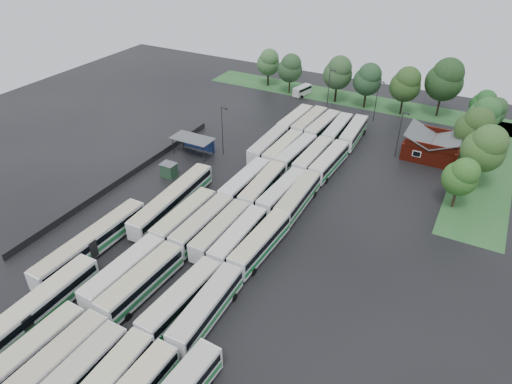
% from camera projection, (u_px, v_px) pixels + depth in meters
% --- Properties ---
extents(ground, '(160.00, 160.00, 0.00)m').
position_uv_depth(ground, '(205.00, 242.00, 67.09)').
color(ground, black).
rests_on(ground, ground).
extents(brick_building, '(10.07, 8.60, 5.39)m').
position_uv_depth(brick_building, '(431.00, 148.00, 88.12)').
color(brick_building, '#611408').
rests_on(brick_building, ground).
extents(wash_shed, '(8.20, 4.20, 3.58)m').
position_uv_depth(wash_shed, '(194.00, 140.00, 88.61)').
color(wash_shed, '#2D2D30').
rests_on(wash_shed, ground).
extents(utility_hut, '(2.70, 2.20, 2.62)m').
position_uv_depth(utility_hut, '(169.00, 170.00, 82.15)').
color(utility_hut, '#203F27').
rests_on(utility_hut, ground).
extents(grass_strip_north, '(80.00, 10.00, 0.01)m').
position_uv_depth(grass_strip_north, '(356.00, 100.00, 114.20)').
color(grass_strip_north, '#275A27').
rests_on(grass_strip_north, ground).
extents(grass_strip_east, '(10.00, 50.00, 0.01)m').
position_uv_depth(grass_strip_east, '(485.00, 169.00, 85.16)').
color(grass_strip_east, '#275A27').
rests_on(grass_strip_east, ground).
extents(west_fence, '(0.10, 50.00, 1.20)m').
position_uv_depth(west_fence, '(127.00, 177.00, 81.54)').
color(west_fence, '#2D2D30').
rests_on(west_fence, ground).
extents(bus_r0c0, '(3.07, 12.68, 3.51)m').
position_uv_depth(bus_r0c0, '(32.00, 353.00, 48.39)').
color(bus_r0c0, silver).
rests_on(bus_r0c0, ground).
extents(bus_r0c1, '(3.12, 13.24, 3.67)m').
position_uv_depth(bus_r0c1, '(53.00, 365.00, 46.97)').
color(bus_r0c1, silver).
rests_on(bus_r0c1, ground).
extents(bus_r0c2, '(2.86, 12.83, 3.56)m').
position_uv_depth(bus_r0c2, '(75.00, 378.00, 45.82)').
color(bus_r0c2, silver).
rests_on(bus_r0c2, ground).
extents(bus_r1c0, '(3.14, 13.12, 3.63)m').
position_uv_depth(bus_r1c0, '(124.00, 272.00, 58.67)').
color(bus_r1c0, silver).
rests_on(bus_r1c0, ground).
extents(bus_r1c1, '(3.29, 13.28, 3.67)m').
position_uv_depth(bus_r1c1, '(142.00, 282.00, 57.20)').
color(bus_r1c1, silver).
rests_on(bus_r1c1, ground).
extents(bus_r1c3, '(3.42, 13.10, 3.61)m').
position_uv_depth(bus_r1c3, '(181.00, 299.00, 54.74)').
color(bus_r1c3, silver).
rests_on(bus_r1c3, ground).
extents(bus_r1c4, '(3.19, 13.07, 3.62)m').
position_uv_depth(bus_r1c4, '(207.00, 308.00, 53.63)').
color(bus_r1c4, silver).
rests_on(bus_r1c4, ground).
extents(bus_r2c0, '(2.88, 13.14, 3.65)m').
position_uv_depth(bus_r2c0, '(185.00, 218.00, 68.68)').
color(bus_r2c0, silver).
rests_on(bus_r2c0, ground).
extents(bus_r2c1, '(2.88, 13.04, 3.62)m').
position_uv_depth(bus_r2c1, '(203.00, 224.00, 67.40)').
color(bus_r2c1, silver).
rests_on(bus_r2c1, ground).
extents(bus_r2c2, '(2.74, 12.75, 3.55)m').
position_uv_depth(bus_r2c2, '(221.00, 231.00, 66.10)').
color(bus_r2c2, silver).
rests_on(bus_r2c2, ground).
extents(bus_r2c3, '(2.84, 12.72, 3.53)m').
position_uv_depth(bus_r2c3, '(239.00, 237.00, 64.82)').
color(bus_r2c3, silver).
rests_on(bus_r2c3, ground).
extents(bus_r2c4, '(3.20, 13.09, 3.62)m').
position_uv_depth(bus_r2c4, '(260.00, 243.00, 63.72)').
color(bus_r2c4, silver).
rests_on(bus_r2c4, ground).
extents(bus_r3c1, '(2.95, 13.15, 3.65)m').
position_uv_depth(bus_r3c1, '(245.00, 182.00, 77.25)').
color(bus_r3c1, silver).
rests_on(bus_r3c1, ground).
extents(bus_r3c2, '(3.31, 13.23, 3.66)m').
position_uv_depth(bus_r3c2, '(263.00, 187.00, 76.10)').
color(bus_r3c2, silver).
rests_on(bus_r3c2, ground).
extents(bus_r3c3, '(3.23, 12.70, 3.51)m').
position_uv_depth(bus_r3c3, '(282.00, 192.00, 74.75)').
color(bus_r3c3, silver).
rests_on(bus_r3c3, ground).
extents(bus_r3c4, '(3.10, 13.22, 3.66)m').
position_uv_depth(bus_r3c4, '(298.00, 197.00, 73.41)').
color(bus_r3c4, silver).
rests_on(bus_r3c4, ground).
extents(bus_r4c0, '(3.00, 12.99, 3.60)m').
position_uv_depth(bus_r4c0, '(268.00, 145.00, 88.94)').
color(bus_r4c0, silver).
rests_on(bus_r4c0, ground).
extents(bus_r4c1, '(2.75, 12.59, 3.50)m').
position_uv_depth(bus_r4c1, '(283.00, 149.00, 87.55)').
color(bus_r4c1, silver).
rests_on(bus_r4c1, ground).
extents(bus_r4c2, '(3.25, 12.68, 3.50)m').
position_uv_depth(bus_r4c2, '(296.00, 153.00, 86.28)').
color(bus_r4c2, silver).
rests_on(bus_r4c2, ground).
extents(bus_r4c3, '(2.96, 12.94, 3.59)m').
position_uv_depth(bus_r4c3, '(313.00, 157.00, 84.73)').
color(bus_r4c3, silver).
rests_on(bus_r4c3, ground).
extents(bus_r4c4, '(3.17, 12.95, 3.58)m').
position_uv_depth(bus_r4c4, '(329.00, 161.00, 83.47)').
color(bus_r4c4, silver).
rests_on(bus_r4c4, ground).
extents(bus_r5c0, '(3.05, 12.75, 3.53)m').
position_uv_depth(bus_r5c0, '(295.00, 121.00, 98.80)').
color(bus_r5c0, silver).
rests_on(bus_r5c0, ground).
extents(bus_r5c1, '(3.12, 12.95, 3.58)m').
position_uv_depth(bus_r5c1, '(309.00, 123.00, 97.79)').
color(bus_r5c1, silver).
rests_on(bus_r5c1, ground).
extents(bus_r5c2, '(3.31, 12.81, 3.53)m').
position_uv_depth(bus_r5c2, '(322.00, 127.00, 96.26)').
color(bus_r5c2, silver).
rests_on(bus_r5c2, ground).
extents(bus_r5c3, '(3.00, 12.62, 3.49)m').
position_uv_depth(bus_r5c3, '(337.00, 130.00, 94.87)').
color(bus_r5c3, silver).
rests_on(bus_r5c3, ground).
extents(bus_r5c4, '(3.30, 12.78, 3.53)m').
position_uv_depth(bus_r5c4, '(354.00, 133.00, 93.82)').
color(bus_r5c4, silver).
rests_on(bus_r5c4, ground).
extents(artic_bus_west_a, '(2.83, 19.58, 3.63)m').
position_uv_depth(artic_bus_west_a, '(28.00, 316.00, 52.51)').
color(artic_bus_west_a, silver).
rests_on(artic_bus_west_a, ground).
extents(artic_bus_west_b, '(3.62, 19.73, 3.64)m').
position_uv_depth(artic_bus_west_b, '(173.00, 200.00, 72.75)').
color(artic_bus_west_b, silver).
rests_on(artic_bus_west_b, ground).
extents(artic_bus_west_c, '(3.06, 19.25, 3.56)m').
position_uv_depth(artic_bus_west_c, '(92.00, 243.00, 63.80)').
color(artic_bus_west_c, silver).
rests_on(artic_bus_west_c, ground).
extents(minibus, '(3.29, 5.78, 2.38)m').
position_uv_depth(minibus, '(302.00, 90.00, 116.27)').
color(minibus, silver).
rests_on(minibus, ground).
extents(tree_north_0, '(6.02, 6.02, 9.97)m').
position_uv_depth(tree_north_0, '(269.00, 62.00, 119.48)').
color(tree_north_0, black).
rests_on(tree_north_0, ground).
extents(tree_north_1, '(6.22, 6.22, 10.31)m').
position_uv_depth(tree_north_1, '(290.00, 68.00, 114.59)').
color(tree_north_1, '#382512').
rests_on(tree_north_1, ground).
extents(tree_north_2, '(6.98, 6.98, 11.57)m').
position_uv_depth(tree_north_2, '(338.00, 72.00, 109.14)').
color(tree_north_2, black).
rests_on(tree_north_2, ground).
extents(tree_north_3, '(6.63, 6.63, 10.98)m').
position_uv_depth(tree_north_3, '(368.00, 79.00, 106.19)').
color(tree_north_3, black).
rests_on(tree_north_3, ground).
extents(tree_north_4, '(6.90, 6.90, 11.43)m').
position_uv_depth(tree_north_4, '(406.00, 84.00, 102.56)').
color(tree_north_4, black).
rests_on(tree_north_4, ground).
extents(tree_north_5, '(8.29, 8.29, 13.72)m').
position_uv_depth(tree_north_5, '(445.00, 79.00, 100.85)').
color(tree_north_5, '#34261B').
rests_on(tree_north_5, ground).
extents(tree_north_6, '(5.32, 5.32, 8.81)m').
position_uv_depth(tree_north_6, '(484.00, 104.00, 97.17)').
color(tree_north_6, black).
rests_on(tree_north_6, ground).
extents(tree_east_0, '(5.55, 5.53, 9.16)m').
position_uv_depth(tree_east_0, '(462.00, 176.00, 71.38)').
color(tree_east_0, '#3B2D20').
rests_on(tree_east_0, ground).
extents(tree_east_1, '(7.18, 7.18, 11.89)m').
position_uv_depth(tree_east_1, '(485.00, 148.00, 75.64)').
color(tree_east_1, black).
rests_on(tree_east_1, ground).
extents(tree_east_2, '(6.72, 6.72, 11.14)m').
position_uv_depth(tree_east_2, '(475.00, 127.00, 83.73)').
color(tree_east_2, black).
rests_on(tree_east_2, ground).
extents(tree_east_3, '(6.29, 6.29, 10.42)m').
position_uv_depth(tree_east_3, '(484.00, 115.00, 89.61)').
color(tree_east_3, '#322010').
rests_on(tree_east_3, ground).
extents(tree_east_4, '(5.06, 5.06, 8.37)m').
position_uv_depth(tree_east_4, '(495.00, 111.00, 94.64)').
color(tree_east_4, black).
rests_on(tree_east_4, ground).
extents(lamp_post_ne, '(1.44, 0.28, 9.36)m').
position_uv_depth(lamp_post_ne, '(400.00, 132.00, 86.13)').
color(lamp_post_ne, '#2D2D30').
rests_on(lamp_post_ne, ground).
extents(lamp_post_nw, '(1.52, 0.30, 9.87)m').
position_uv_depth(lamp_post_nw, '(223.00, 127.00, 87.05)').
color(lamp_post_nw, '#2D2D30').
rests_on(lamp_post_nw, ground).
extents(lamp_post_back_w, '(1.57, 0.31, 10.19)m').
position_uv_depth(lamp_post_back_w, '(329.00, 88.00, 104.71)').
color(lamp_post_back_w, '#2D2D30').
rests_on(lamp_post_back_w, ground).
extents(lamp_post_back_e, '(1.44, 0.28, 9.33)m').
position_uv_depth(lamp_post_back_e, '(377.00, 98.00, 100.50)').
color(lamp_post_back_e, '#2D2D30').
rests_on(lamp_post_back_e, ground).
extents(puddle_0, '(5.84, 5.84, 0.01)m').
position_uv_depth(puddle_0, '(72.00, 338.00, 52.40)').
color(puddle_0, black).
rests_on(puddle_0, ground).
extents(puddle_1, '(2.77, 2.77, 0.01)m').
position_uv_depth(puddle_1, '(126.00, 377.00, 48.12)').
color(puddle_1, black).
rests_on(puddle_1, ground).
extents(puddle_2, '(4.84, 4.84, 0.01)m').
position_uv_depth(puddle_2, '(169.00, 229.00, 69.73)').
color(puddle_2, black).
rests_on(puddle_2, ground).
extents(puddle_3, '(4.21, 4.21, 0.01)m').
position_uv_depth(puddle_3, '(215.00, 251.00, 65.30)').
color(puddle_3, black).
rests_on(puddle_3, ground).
extents(puddle_4, '(3.08, 3.08, 0.01)m').
position_uv_depth(puddle_4, '(198.00, 383.00, 47.47)').
color(puddle_4, black).
rests_on(puddle_4, ground).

